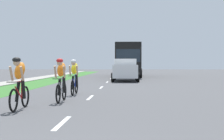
# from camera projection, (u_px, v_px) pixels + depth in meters

# --- Properties ---
(ground_plane) EXTENTS (120.00, 120.00, 0.00)m
(ground_plane) POSITION_uv_depth(u_px,v_px,m) (106.00, 83.00, 22.94)
(ground_plane) COLOR #4C4C4F
(grass_verge) EXTENTS (2.58, 70.00, 0.01)m
(grass_verge) POSITION_uv_depth(u_px,v_px,m) (40.00, 83.00, 23.17)
(grass_verge) COLOR #38722D
(grass_verge) RESTS_ON ground_plane
(sidewalk_concrete) EXTENTS (1.66, 70.00, 0.10)m
(sidewalk_concrete) POSITION_uv_depth(u_px,v_px,m) (11.00, 83.00, 23.27)
(sidewalk_concrete) COLOR #9E998E
(sidewalk_concrete) RESTS_ON ground_plane
(lane_markings_center) EXTENTS (0.12, 52.20, 0.01)m
(lane_markings_center) POSITION_uv_depth(u_px,v_px,m) (109.00, 80.00, 26.93)
(lane_markings_center) COLOR white
(lane_markings_center) RESTS_ON ground_plane
(cyclist_lead) EXTENTS (0.42, 1.72, 1.58)m
(cyclist_lead) POSITION_uv_depth(u_px,v_px,m) (19.00, 83.00, 9.49)
(cyclist_lead) COLOR black
(cyclist_lead) RESTS_ON ground_plane
(cyclist_trailing) EXTENTS (0.42, 1.72, 1.58)m
(cyclist_trailing) POSITION_uv_depth(u_px,v_px,m) (61.00, 80.00, 11.47)
(cyclist_trailing) COLOR black
(cyclist_trailing) RESTS_ON ground_plane
(cyclist_distant) EXTENTS (0.42, 1.72, 1.58)m
(cyclist_distant) POSITION_uv_depth(u_px,v_px,m) (74.00, 77.00, 14.20)
(cyclist_distant) COLOR black
(cyclist_distant) RESTS_ON ground_plane
(suv_white) EXTENTS (2.15, 4.70, 1.79)m
(suv_white) POSITION_uv_depth(u_px,v_px,m) (125.00, 69.00, 25.55)
(suv_white) COLOR silver
(suv_white) RESTS_ON ground_plane
(bus_black) EXTENTS (2.78, 11.60, 3.48)m
(bus_black) POSITION_uv_depth(u_px,v_px,m) (128.00, 59.00, 35.37)
(bus_black) COLOR black
(bus_black) RESTS_ON ground_plane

